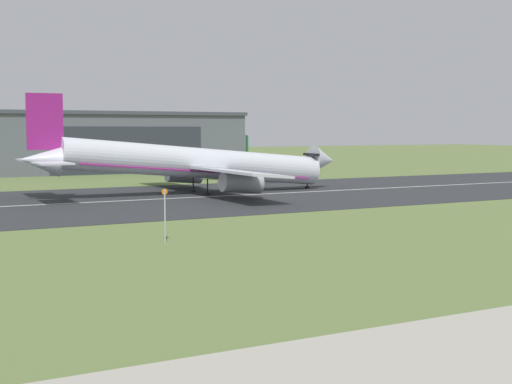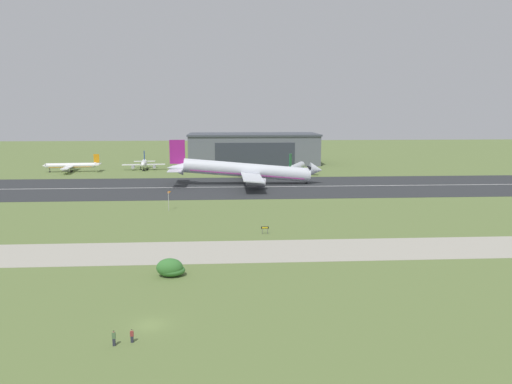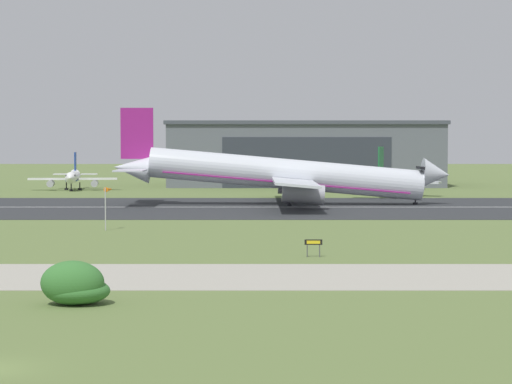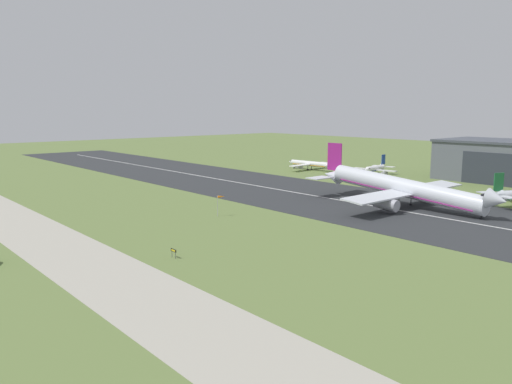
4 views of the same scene
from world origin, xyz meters
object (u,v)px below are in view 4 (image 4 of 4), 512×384
object	(u,v)px
airplane_landing	(403,188)
runway_sign	(174,251)
airplane_parked_west	(375,169)
airplane_parked_east	(310,164)
windsock_pole	(221,198)

from	to	relation	value
airplane_landing	runway_sign	distance (m)	76.09
airplane_parked_west	runway_sign	bearing A→B (deg)	-69.85
airplane_landing	airplane_parked_east	xyz separation A→B (m)	(-76.75, 43.93, -2.37)
airplane_landing	airplane_parked_west	world-z (taller)	airplane_landing
airplane_landing	runway_sign	world-z (taller)	airplane_landing
airplane_parked_west	airplane_parked_east	bearing A→B (deg)	-168.54
airplane_parked_east	runway_sign	bearing A→B (deg)	-57.14
airplane_parked_west	runway_sign	xyz separation A→B (m)	(46.32, -126.23, -1.55)
airplane_parked_west	runway_sign	distance (m)	134.47
airplane_landing	windsock_pole	size ratio (longest dim) A/B	10.85
windsock_pole	runway_sign	distance (m)	37.79
airplane_parked_west	windsock_pole	world-z (taller)	airplane_parked_west
windsock_pole	runway_sign	size ratio (longest dim) A/B	3.14
runway_sign	airplane_parked_west	bearing A→B (deg)	110.15
windsock_pole	runway_sign	bearing A→B (deg)	-50.39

